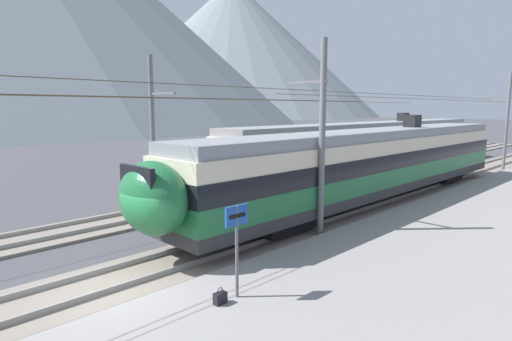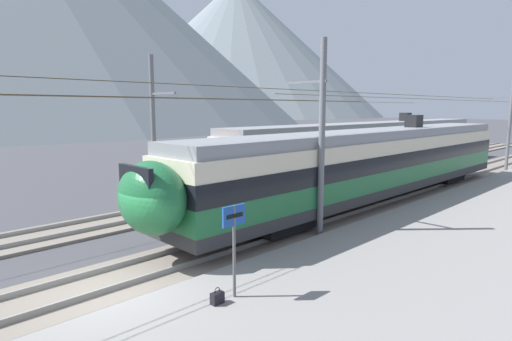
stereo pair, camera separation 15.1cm
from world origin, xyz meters
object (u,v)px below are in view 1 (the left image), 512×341
(catenary_mast_far_side, at_px, (154,128))
(train_far_track, at_px, (370,143))
(catenary_mast_mid, at_px, (319,135))
(platform_sign, at_px, (237,231))
(train_near_platform, at_px, (372,162))
(catenary_mast_east, at_px, (505,120))
(handbag_near_sign, at_px, (220,298))

(catenary_mast_far_side, bearing_deg, train_far_track, -5.39)
(catenary_mast_mid, bearing_deg, platform_sign, -161.05)
(platform_sign, bearing_deg, train_far_track, 22.45)
(train_near_platform, height_order, catenary_mast_far_side, catenary_mast_far_side)
(train_far_track, height_order, catenary_mast_mid, catenary_mast_mid)
(catenary_mast_mid, xyz_separation_m, catenary_mast_far_side, (-1.50, 9.02, 0.02))
(train_near_platform, height_order, catenary_mast_mid, catenary_mast_mid)
(catenary_mast_east, relative_size, handbag_near_sign, 121.43)
(train_far_track, bearing_deg, platform_sign, -157.55)
(catenary_mast_east, distance_m, platform_sign, 30.40)
(catenary_mast_east, bearing_deg, catenary_mast_far_side, 160.56)
(catenary_mast_far_side, relative_size, platform_sign, 21.45)
(train_far_track, xyz_separation_m, platform_sign, (-22.83, -9.43, -0.24))
(catenary_mast_far_side, bearing_deg, train_near_platform, -43.77)
(handbag_near_sign, bearing_deg, catenary_mast_mid, 17.42)
(handbag_near_sign, bearing_deg, train_near_platform, 14.96)
(train_far_track, relative_size, catenary_mast_far_side, 0.66)
(catenary_mast_mid, distance_m, catenary_mast_far_side, 9.14)
(catenary_mast_mid, distance_m, handbag_near_sign, 7.88)
(train_near_platform, bearing_deg, catenary_mast_mid, -167.67)
(train_far_track, height_order, catenary_mast_east, catenary_mast_east)
(train_near_platform, xyz_separation_m, catenary_mast_far_side, (-7.95, 7.61, 1.72))
(catenary_mast_east, relative_size, platform_sign, 21.45)
(train_far_track, xyz_separation_m, catenary_mast_mid, (-16.64, -7.31, 1.70))
(catenary_mast_mid, bearing_deg, train_near_platform, 12.33)
(catenary_mast_far_side, xyz_separation_m, handbag_near_sign, (-5.23, -11.13, -3.52))
(catenary_mast_far_side, bearing_deg, catenary_mast_mid, -80.53)
(catenary_mast_east, height_order, platform_sign, catenary_mast_east)
(handbag_near_sign, bearing_deg, platform_sign, -1.37)
(catenary_mast_mid, bearing_deg, catenary_mast_far_side, 99.47)
(catenary_mast_east, distance_m, catenary_mast_far_side, 27.11)
(train_near_platform, distance_m, handbag_near_sign, 13.76)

